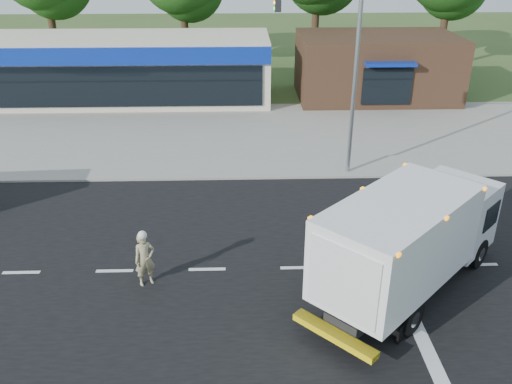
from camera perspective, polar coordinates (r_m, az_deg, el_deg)
ground at (r=17.97m, az=4.52°, el=-7.99°), size 120.00×120.00×0.00m
road_asphalt at (r=17.97m, az=4.52°, el=-7.98°), size 60.00×14.00×0.02m
sidewalk at (r=25.14m, az=2.63°, el=2.60°), size 60.00×2.40×0.12m
parking_apron at (r=30.55m, az=1.84°, el=6.82°), size 60.00×9.00×0.02m
lane_markings at (r=17.06m, az=9.58°, el=-10.31°), size 55.20×7.00×0.01m
ems_box_truck at (r=16.43m, az=16.04°, el=-4.48°), size 7.12×7.10×3.41m
emergency_worker at (r=17.04m, az=-11.64°, el=-6.86°), size 0.77×0.68×1.89m
retail_strip_mall at (r=36.36m, az=-13.36°, el=12.55°), size 18.00×6.20×4.00m
brown_storefront at (r=36.78m, az=12.54°, el=12.76°), size 10.00×6.70×4.00m
traffic_signal_pole at (r=23.36m, az=8.90°, el=13.07°), size 3.51×0.25×8.00m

